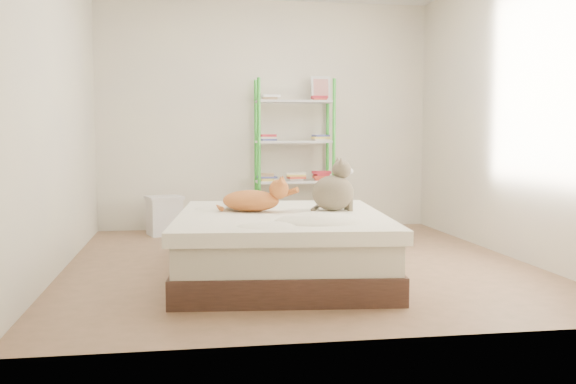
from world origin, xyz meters
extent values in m
cube|color=#966F52|center=(0.00, 0.00, 0.00)|extent=(3.80, 4.20, 0.01)
cube|color=#EEE5C2|center=(0.00, 2.10, 1.30)|extent=(3.80, 0.01, 2.60)
cube|color=#EEE5C2|center=(0.00, -2.10, 1.30)|extent=(3.80, 0.01, 2.60)
cube|color=#EEE5C2|center=(-1.90, 0.00, 1.30)|extent=(0.01, 4.20, 2.60)
cube|color=#EEE5C2|center=(1.90, 0.00, 1.30)|extent=(0.01, 4.20, 2.60)
cube|color=#452B20|center=(-0.22, -0.55, 0.09)|extent=(1.67, 2.01, 0.19)
cube|color=beige|center=(-0.22, -0.55, 0.29)|extent=(1.62, 1.95, 0.21)
cube|color=white|center=(-0.22, -0.55, 0.44)|extent=(1.71, 2.05, 0.09)
cylinder|color=green|center=(-0.12, 1.72, 0.85)|extent=(0.04, 0.04, 1.70)
cylinder|color=green|center=(-0.12, 2.04, 0.85)|extent=(0.04, 0.04, 1.70)
cylinder|color=green|center=(0.72, 1.72, 0.85)|extent=(0.04, 0.04, 1.70)
cylinder|color=green|center=(0.72, 2.04, 0.85)|extent=(0.04, 0.04, 1.70)
cube|color=silver|center=(0.30, 1.88, 0.10)|extent=(0.86, 0.34, 0.02)
cube|color=silver|center=(0.30, 1.88, 0.55)|extent=(0.86, 0.34, 0.02)
cube|color=silver|center=(0.30, 1.88, 1.00)|extent=(0.86, 0.34, 0.02)
cube|color=silver|center=(0.30, 1.88, 1.45)|extent=(0.86, 0.34, 0.02)
cube|color=#B92432|center=(0.30, 1.88, 0.16)|extent=(0.20, 0.16, 0.09)
cube|color=#B92432|center=(0.00, 1.88, 0.61)|extent=(0.20, 0.16, 0.09)
cube|color=#B92432|center=(0.30, 1.88, 0.61)|extent=(0.20, 0.16, 0.09)
cube|color=#B92432|center=(0.60, 1.88, 0.61)|extent=(0.20, 0.16, 0.09)
cube|color=#B92432|center=(0.00, 1.88, 1.06)|extent=(0.20, 0.16, 0.09)
cube|color=#B92432|center=(0.60, 1.88, 1.06)|extent=(0.20, 0.16, 0.09)
cube|color=#B92432|center=(0.00, 1.88, 1.51)|extent=(0.20, 0.16, 0.09)
cube|color=#B92432|center=(0.60, 1.88, 1.51)|extent=(0.20, 0.16, 0.09)
cube|color=silver|center=(0.61, 1.93, 1.60)|extent=(0.22, 0.06, 0.28)
cube|color=red|center=(0.61, 1.92, 1.60)|extent=(0.17, 0.04, 0.22)
cube|color=tan|center=(0.22, 0.78, 0.16)|extent=(0.49, 0.41, 0.32)
cube|color=#5930A2|center=(0.24, 0.59, 0.16)|extent=(0.28, 0.04, 0.07)
cube|color=tan|center=(0.22, 0.60, 0.32)|extent=(0.47, 0.18, 0.10)
cube|color=silver|center=(-1.15, 1.71, 0.19)|extent=(0.40, 0.38, 0.39)
cube|color=silver|center=(-1.15, 1.71, 0.40)|extent=(0.44, 0.41, 0.03)
camera|label=1|loc=(-0.93, -5.27, 1.07)|focal=40.00mm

